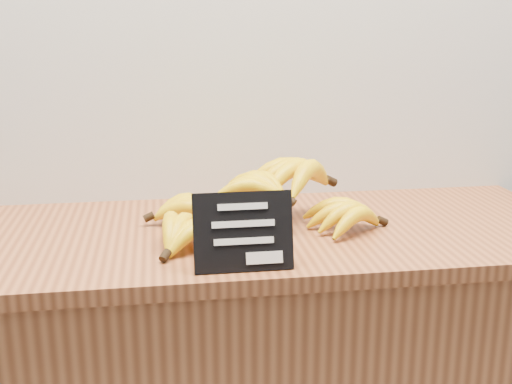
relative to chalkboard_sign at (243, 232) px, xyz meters
name	(u,v)px	position (x,y,z in m)	size (l,w,h in m)	color
counter_top	(252,235)	(0.05, 0.22, -0.08)	(1.36, 0.54, 0.03)	#95532E
chalkboard_sign	(243,232)	(0.00, 0.00, 0.00)	(0.17, 0.01, 0.14)	black
banana_pile	(256,202)	(0.06, 0.23, -0.01)	(0.52, 0.32, 0.12)	yellow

